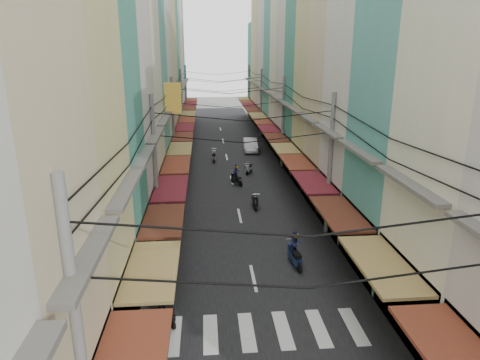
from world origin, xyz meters
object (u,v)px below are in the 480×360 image
market_umbrella (458,277)px  traffic_sign (389,246)px  bicycle (361,243)px  white_car (250,151)px

market_umbrella → traffic_sign: bearing=116.1°
bicycle → traffic_sign: traffic_sign is taller
traffic_sign → bicycle: bearing=82.3°
white_car → market_umbrella: bearing=-79.2°
white_car → bicycle: size_ratio=2.94×
bicycle → traffic_sign: (-0.66, -4.85, 2.19)m
white_car → traffic_sign: bearing=-81.2°
market_umbrella → traffic_sign: size_ratio=0.85×
bicycle → traffic_sign: bearing=-177.3°
bicycle → market_umbrella: 8.09m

